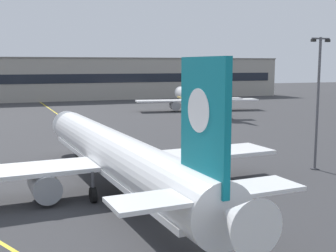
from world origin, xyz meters
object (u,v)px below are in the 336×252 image
Objects in this scene: airliner_foreground at (116,155)px; safety_cone_by_nose_gear at (100,156)px; airliner_background at (198,98)px; apron_lamp_post at (318,102)px.

airliner_foreground is 15.72m from safety_cone_by_nose_gear.
airliner_background reaches higher than safety_cone_by_nose_gear.
airliner_foreground reaches higher than safety_cone_by_nose_gear.
safety_cone_by_nose_gear is at bearing 145.46° from apron_lamp_post.
airliner_foreground is 75.50× the size of safety_cone_by_nose_gear.
apron_lamp_post reaches higher than airliner_foreground.
safety_cone_by_nose_gear is at bearing 83.31° from airliner_foreground.
apron_lamp_post reaches higher than safety_cone_by_nose_gear.
airliner_background is 2.78× the size of apron_lamp_post.
apron_lamp_post is at bearing 3.11° from airliner_foreground.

